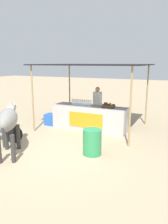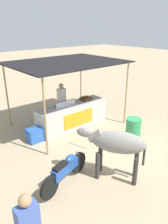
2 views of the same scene
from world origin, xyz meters
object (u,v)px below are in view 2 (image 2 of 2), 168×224
fruit_crate (86,98)px  motorcycle_parked (66,169)px  water_barrel (133,129)px  cow (116,143)px  stall_counter (72,115)px  cooler_box (36,135)px  vendor_behind_counter (62,102)px

fruit_crate → motorcycle_parked: (-3.00, -2.69, -0.61)m
water_barrel → motorcycle_parked: 3.34m
fruit_crate → cow: 3.79m
stall_counter → motorcycle_parked: size_ratio=1.71×
cooler_box → water_barrel: size_ratio=0.79×
stall_counter → fruit_crate: (0.75, 0.06, 0.55)m
cooler_box → cow: (0.64, -3.16, 0.79)m
cow → cooler_box: bearing=101.4°
stall_counter → motorcycle_parked: 3.46m
cooler_box → cow: bearing=-78.6°
stall_counter → cow: (-1.09, -3.26, 0.55)m
fruit_crate → cow: cow is taller
vendor_behind_counter → cooler_box: (-1.74, -0.85, -0.61)m
cooler_box → motorcycle_parked: 2.59m
stall_counter → cow: size_ratio=1.75×
vendor_behind_counter → cow: 4.17m
motorcycle_parked → cooler_box: bearing=78.4°
vendor_behind_counter → cooler_box: size_ratio=2.75×
water_barrel → cow: (-2.16, -1.05, 0.65)m
water_barrel → motorcycle_parked: motorcycle_parked is taller
vendor_behind_counter → motorcycle_parked: (-2.27, -3.38, -0.42)m
motorcycle_parked → fruit_crate: bearing=41.8°
water_barrel → cooler_box: bearing=142.9°
motorcycle_parked → vendor_behind_counter: bearing=56.2°
stall_counter → water_barrel: (1.07, -2.21, -0.10)m
cow → motorcycle_parked: (-1.16, 0.63, -0.60)m
cooler_box → motorcycle_parked: motorcycle_parked is taller
stall_counter → water_barrel: bearing=-64.1°
cooler_box → water_barrel: (2.80, -2.12, 0.14)m
stall_counter → motorcycle_parked: stall_counter is taller
stall_counter → fruit_crate: 0.94m
stall_counter → motorcycle_parked: bearing=-130.5°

